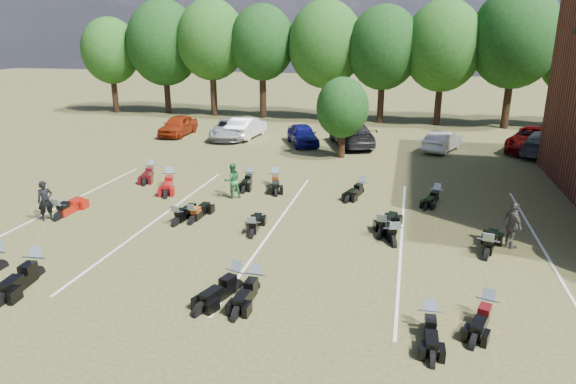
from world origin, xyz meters
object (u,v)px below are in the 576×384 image
(person_black, at_px, (45,201))
(person_green, at_px, (232,181))
(motorcycle_0, at_px, (37,277))
(car_4, at_px, (303,135))
(person_grey, at_px, (513,225))
(motorcycle_14, at_px, (152,176))
(motorcycle_3, at_px, (235,289))
(car_0, at_px, (178,125))
(motorcycle_7, at_px, (59,219))

(person_black, bearing_deg, person_green, -11.35)
(motorcycle_0, bearing_deg, car_4, 72.42)
(person_grey, bearing_deg, motorcycle_14, 46.37)
(motorcycle_0, relative_size, motorcycle_3, 1.10)
(car_0, height_order, motorcycle_14, car_0)
(car_0, relative_size, car_4, 1.07)
(person_grey, relative_size, motorcycle_0, 0.69)
(motorcycle_14, bearing_deg, motorcycle_3, -67.65)
(person_black, height_order, motorcycle_14, person_black)
(motorcycle_14, bearing_deg, person_green, -39.86)
(car_4, relative_size, motorcycle_3, 1.82)
(motorcycle_3, xyz_separation_m, motorcycle_14, (-8.57, 11.07, 0.00))
(car_4, distance_m, motorcycle_0, 22.01)
(person_black, relative_size, motorcycle_7, 0.72)
(person_black, relative_size, motorcycle_14, 0.74)
(person_green, relative_size, motorcycle_14, 0.74)
(motorcycle_3, bearing_deg, person_green, 127.57)
(car_0, bearing_deg, person_grey, -40.36)
(car_0, xyz_separation_m, person_black, (2.50, -18.12, 0.09))
(car_0, relative_size, motorcycle_14, 1.94)
(car_4, bearing_deg, person_black, -137.41)
(car_0, bearing_deg, person_green, -57.74)
(car_0, height_order, person_black, person_black)
(person_black, xyz_separation_m, motorcycle_3, (9.56, -3.92, -0.84))
(car_4, height_order, person_black, person_black)
(person_grey, xyz_separation_m, motorcycle_3, (-8.68, -5.32, -0.86))
(person_green, xyz_separation_m, motorcycle_3, (3.06, -8.56, -0.84))
(person_green, distance_m, motorcycle_0, 9.87)
(motorcycle_7, bearing_deg, motorcycle_14, -96.27)
(motorcycle_0, relative_size, motorcycle_7, 1.07)
(person_black, xyz_separation_m, motorcycle_0, (3.11, -4.60, -0.84))
(person_grey, relative_size, motorcycle_3, 0.76)
(car_0, distance_m, motorcycle_0, 23.41)
(person_green, bearing_deg, motorcycle_7, 2.10)
(car_0, height_order, person_grey, person_grey)
(motorcycle_7, relative_size, motorcycle_14, 1.02)
(car_4, relative_size, motorcycle_0, 1.66)
(person_grey, height_order, motorcycle_7, person_grey)
(person_black, height_order, motorcycle_0, person_black)
(car_0, xyz_separation_m, person_green, (9.01, -13.49, 0.09))
(motorcycle_3, bearing_deg, person_grey, 49.40)
(motorcycle_3, bearing_deg, person_black, 175.60)
(motorcycle_0, distance_m, motorcycle_7, 5.50)
(motorcycle_0, bearing_deg, car_0, 97.30)
(motorcycle_7, bearing_deg, car_4, -113.71)
(person_green, height_order, motorcycle_7, person_green)
(motorcycle_0, bearing_deg, motorcycle_3, -0.63)
(person_green, relative_size, motorcycle_7, 0.72)
(car_0, distance_m, motorcycle_3, 25.14)
(person_green, bearing_deg, car_4, -127.64)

